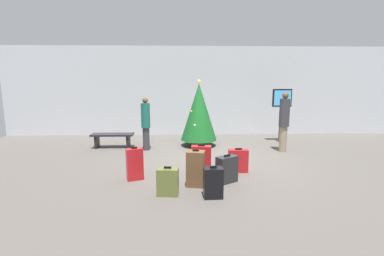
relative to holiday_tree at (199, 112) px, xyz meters
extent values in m
plane|color=#514C47|center=(0.26, -1.77, -1.18)|extent=(16.00, 16.00, 0.00)
cube|color=#B7BCC1|center=(0.26, 2.08, 0.61)|extent=(16.00, 0.20, 3.59)
cylinder|color=#4C3319|center=(0.00, 0.00, -1.07)|extent=(0.12, 0.12, 0.22)
cone|color=#14511E|center=(0.00, 0.00, 0.00)|extent=(1.23, 1.23, 1.93)
sphere|color=#F2D84C|center=(0.00, 0.00, 1.03)|extent=(0.12, 0.12, 0.12)
sphere|color=silver|center=(-0.17, 0.16, 0.19)|extent=(0.08, 0.08, 0.08)
sphere|color=silver|center=(-0.15, -0.38, -0.40)|extent=(0.08, 0.08, 0.08)
sphere|color=yellow|center=(0.09, 0.29, -0.04)|extent=(0.08, 0.08, 0.08)
sphere|color=silver|center=(0.34, 0.09, -0.19)|extent=(0.08, 0.08, 0.08)
sphere|color=yellow|center=(-0.25, -0.13, 0.03)|extent=(0.08, 0.08, 0.08)
sphere|color=silver|center=(0.14, 0.25, 0.02)|extent=(0.08, 0.08, 0.08)
cylinder|color=#333338|center=(3.04, 0.51, -0.53)|extent=(0.12, 0.12, 1.30)
cube|color=black|center=(3.04, 0.51, 0.44)|extent=(0.71, 0.15, 0.63)
cube|color=#4CB2F2|center=(3.04, 0.47, 0.44)|extent=(0.63, 0.07, 0.54)
cube|color=black|center=(-2.91, -0.20, -0.73)|extent=(1.39, 0.44, 0.06)
cube|color=black|center=(-3.44, -0.20, -0.97)|extent=(0.08, 0.35, 0.42)
cube|color=black|center=(-2.39, -0.20, -0.97)|extent=(0.08, 0.35, 0.42)
cylinder|color=#333338|center=(-1.75, -0.52, -0.81)|extent=(0.22, 0.22, 0.74)
cylinder|color=#19594C|center=(-1.75, -0.52, -0.05)|extent=(0.37, 0.37, 0.79)
sphere|color=brown|center=(-1.75, -0.52, 0.44)|extent=(0.18, 0.18, 0.18)
cylinder|color=gray|center=(2.63, -0.89, -0.77)|extent=(0.24, 0.24, 0.81)
cylinder|color=#333338|center=(2.63, -0.89, 0.07)|extent=(0.43, 0.43, 0.87)
sphere|color=brown|center=(2.63, -0.89, 0.60)|extent=(0.20, 0.20, 0.20)
cube|color=#59602D|center=(-0.87, -4.17, -0.91)|extent=(0.44, 0.28, 0.55)
cube|color=black|center=(-0.87, -4.17, -0.61)|extent=(0.15, 0.04, 0.04)
cube|color=brown|center=(-0.29, -3.71, -0.79)|extent=(0.42, 0.34, 0.77)
cube|color=black|center=(-0.29, -3.71, -0.39)|extent=(0.14, 0.05, 0.04)
cube|color=#B2191E|center=(-1.66, -3.29, -0.81)|extent=(0.41, 0.30, 0.74)
cube|color=black|center=(-1.66, -3.29, -0.42)|extent=(0.13, 0.08, 0.04)
cube|color=#B2191E|center=(0.80, -2.85, -0.89)|extent=(0.49, 0.18, 0.57)
cube|color=black|center=(0.80, -2.85, -0.59)|extent=(0.17, 0.04, 0.04)
cube|color=#232326|center=(0.41, -3.52, -0.88)|extent=(0.53, 0.46, 0.60)
cube|color=black|center=(0.41, -3.52, -0.56)|extent=(0.16, 0.12, 0.04)
cube|color=black|center=(0.02, -4.33, -0.88)|extent=(0.38, 0.26, 0.60)
cube|color=black|center=(0.02, -4.33, -0.56)|extent=(0.13, 0.04, 0.04)
cube|color=#B2191E|center=(-0.10, -2.77, -0.85)|extent=(0.51, 0.28, 0.66)
cube|color=black|center=(-0.10, -2.77, -0.50)|extent=(0.17, 0.05, 0.04)
camera|label=1|loc=(-0.58, -9.43, 1.09)|focal=26.07mm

